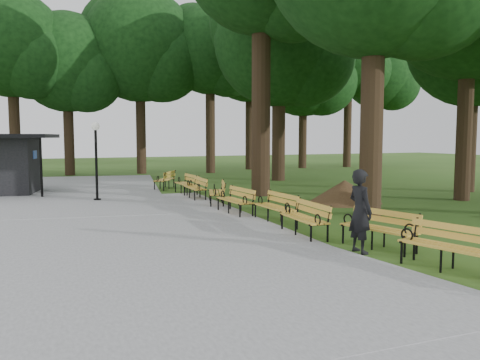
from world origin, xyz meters
name	(u,v)px	position (x,y,z in m)	size (l,w,h in m)	color
ground	(330,244)	(0.00, 0.00, 0.00)	(100.00, 100.00, 0.00)	#2B5016
path	(132,233)	(-4.00, 3.00, 0.03)	(12.00, 38.00, 0.06)	gray
person	(360,211)	(0.11, -0.95, 0.90)	(0.66, 0.43, 1.81)	black
lamp_post	(96,144)	(-4.05, 9.91, 2.20)	(0.32, 0.32, 3.05)	black
dirt_mound	(345,192)	(4.43, 5.69, 0.43)	(2.45, 2.45, 0.87)	#47301C
bench_1	(448,247)	(0.75, -2.74, 0.44)	(1.90, 0.64, 0.88)	gold
bench_2	(378,229)	(0.74, -0.79, 0.44)	(1.90, 0.64, 0.88)	gold
bench_3	(304,219)	(-0.09, 1.05, 0.44)	(1.90, 0.64, 0.88)	gold
bench_4	(275,207)	(0.13, 3.07, 0.44)	(1.90, 0.64, 0.88)	gold
bench_5	(235,201)	(-0.37, 4.89, 0.44)	(1.90, 0.64, 0.88)	gold
bench_6	(216,193)	(-0.13, 7.24, 0.44)	(1.90, 0.64, 0.88)	gold
bench_7	(195,188)	(-0.35, 9.14, 0.44)	(1.90, 0.64, 0.88)	gold
bench_8	(186,184)	(-0.22, 10.78, 0.44)	(1.90, 0.64, 0.88)	gold
bench_9	(164,180)	(-0.56, 13.18, 0.44)	(1.90, 0.64, 0.88)	gold
lawn_tree_4	(279,42)	(6.58, 15.15, 7.78)	(7.34, 7.34, 11.50)	black
lawn_tree_5	(474,41)	(11.86, 6.68, 6.69)	(5.82, 5.82, 9.64)	black
tree_backdrop	(229,57)	(6.79, 23.31, 8.18)	(35.57, 9.71, 16.35)	black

